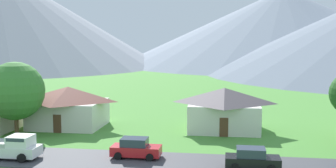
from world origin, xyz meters
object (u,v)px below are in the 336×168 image
at_px(tree_center, 15,91).
at_px(parked_car_black_mid_east, 252,159).
at_px(house_left_center, 224,108).
at_px(house_leftmost, 68,106).
at_px(pickup_truck_white_east_side, 10,147).
at_px(parked_car_red_east_end, 136,148).

relative_size(tree_center, parked_car_black_mid_east, 1.85).
bearing_deg(house_left_center, house_leftmost, -177.68).
distance_m(tree_center, pickup_truck_white_east_side, 10.00).
relative_size(tree_center, pickup_truck_white_east_side, 1.49).
bearing_deg(house_left_center, parked_car_red_east_end, -120.77).
height_order(parked_car_black_mid_east, parked_car_red_east_end, same).
bearing_deg(parked_car_red_east_end, parked_car_black_mid_east, -10.95).
xyz_separation_m(house_leftmost, tree_center, (-3.81, -4.95, 2.30)).
height_order(house_left_center, parked_car_black_mid_east, house_left_center).
bearing_deg(pickup_truck_white_east_side, parked_car_black_mid_east, -0.17).
height_order(tree_center, parked_car_red_east_end, tree_center).
xyz_separation_m(house_leftmost, house_left_center, (17.87, 0.73, 0.04)).
distance_m(house_left_center, parked_car_red_east_end, 14.40).
height_order(house_left_center, tree_center, tree_center).
distance_m(house_leftmost, parked_car_red_east_end, 15.73).
xyz_separation_m(tree_center, parked_car_black_mid_east, (24.00, -8.49, -3.85)).
height_order(house_left_center, parked_car_red_east_end, house_left_center).
bearing_deg(parked_car_red_east_end, tree_center, 155.24).
relative_size(parked_car_black_mid_east, pickup_truck_white_east_side, 0.80).
xyz_separation_m(house_left_center, parked_car_black_mid_east, (2.31, -14.16, -1.59)).
distance_m(parked_car_black_mid_east, parked_car_red_east_end, 9.81).
bearing_deg(parked_car_black_mid_east, house_leftmost, 146.35).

